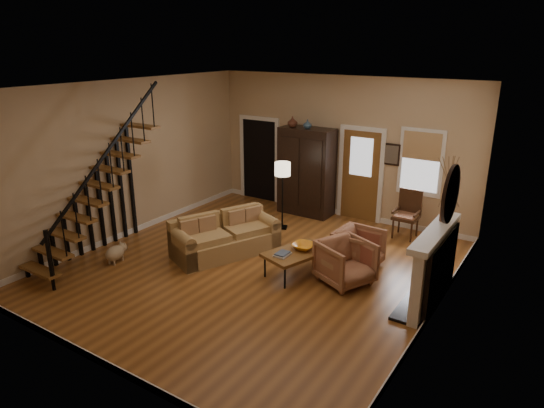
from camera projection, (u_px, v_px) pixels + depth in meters
The scene contains 15 objects.
room at pixel (287, 167), 10.21m from camera, with size 7.00×7.33×3.30m.
staircase at pixel (92, 179), 8.97m from camera, with size 0.94×2.80×3.20m, color brown, non-canonical shape.
fireplace at pixel (437, 260), 7.62m from camera, with size 0.33×1.95×2.30m.
armoire at pixel (307, 172), 11.60m from camera, with size 1.30×0.60×2.10m, color black, non-canonical shape.
vase_a at pixel (293, 122), 11.33m from camera, with size 0.24×0.24×0.25m, color #4C2619.
vase_b at pixel (307, 124), 11.13m from camera, with size 0.20×0.20×0.21m, color #334C60.
sofa at pixel (225, 236), 9.52m from camera, with size 0.89×2.06×0.77m, color #AE884F, non-canonical shape.
coffee_table at pixel (297, 263), 8.72m from camera, with size 0.69×1.18×0.45m, color brown, non-canonical shape.
bowl at pixel (304, 246), 8.73m from camera, with size 0.40×0.40×0.10m, color orange.
books at pixel (282, 254), 8.47m from camera, with size 0.22×0.30×0.06m, color beige, non-canonical shape.
armchair_left at pixel (346, 262), 8.37m from camera, with size 0.82×0.85×0.77m, color brown.
armchair_right at pixel (358, 249), 8.97m from camera, with size 0.78×0.80×0.73m, color brown.
floor_lamp at pixel (282, 196), 10.72m from camera, with size 0.35×0.35×1.52m, color black, non-canonical shape.
side_chair at pixel (406, 215), 10.30m from camera, with size 0.54×0.54×1.02m, color #3A2212, non-canonical shape.
dog at pixel (115, 254), 9.20m from camera, with size 0.28×0.47×0.34m, color tan, non-canonical shape.
Camera 1 is at (4.74, -6.73, 4.01)m, focal length 32.00 mm.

